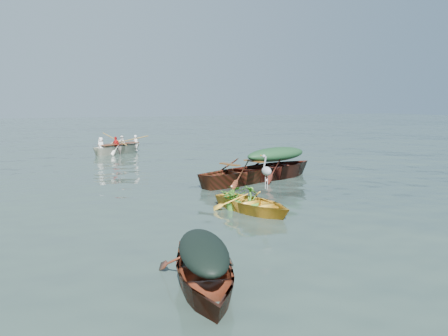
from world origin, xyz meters
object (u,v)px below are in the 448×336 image
Objects in this scene: rowed_boat at (119,153)px; heron at (266,176)px; yellow_dinghy at (253,212)px; green_tarp_boat at (276,178)px; open_wooden_boat at (242,183)px; dark_covered_boat at (204,288)px.

rowed_boat is 14.31m from heron.
heron is (0.51, 0.22, 0.87)m from yellow_dinghy.
green_tarp_boat reaches higher than open_wooden_boat.
yellow_dinghy is 3.98m from open_wooden_boat.
dark_covered_boat is 10.00m from green_tarp_boat.
yellow_dinghy is 0.60× the size of green_tarp_boat.
rowed_boat is 4.71× the size of heron.
open_wooden_boat reaches higher than yellow_dinghy.
dark_covered_boat is 0.72× the size of open_wooden_boat.
open_wooden_boat is at bearing 161.67° from rowed_boat.
open_wooden_boat is (1.43, 3.72, 0.00)m from yellow_dinghy.
heron is at bearing 144.91° from open_wooden_boat.
heron reaches higher than green_tarp_boat.
rowed_boat is (-4.12, 10.20, 0.00)m from green_tarp_boat.
yellow_dinghy is 1.03m from heron.
dark_covered_boat is 3.86× the size of heron.
green_tarp_boat is at bearing -93.36° from open_wooden_boat.
dark_covered_boat is at bearing 143.23° from rowed_boat.
yellow_dinghy is 4.79m from dark_covered_boat.
open_wooden_boat is at bearing 90.00° from green_tarp_boat.
rowed_boat is (-1.05, 14.42, 0.00)m from yellow_dinghy.
dark_covered_boat is at bearing 127.29° from green_tarp_boat.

